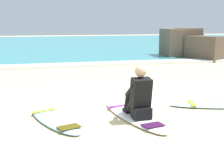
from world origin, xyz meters
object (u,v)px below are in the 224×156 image
Objects in this scene: surfboard_main at (133,116)px; surfboard_spare_near at (55,120)px; surfer_seated at (139,97)px; surfboard_spare_far at (221,105)px.

surfboard_main is 1.16× the size of surfboard_spare_near.
surfboard_spare_far is at bearing 12.18° from surfer_seated.
surfboard_spare_far is (3.50, 0.12, -0.00)m from surfboard_spare_near.
surfer_seated is at bearing -11.97° from surfboard_spare_near.
surfboard_main is at bearing -172.89° from surfboard_spare_far.
surfer_seated is at bearing -74.63° from surfboard_main.
surfboard_spare_far is (2.00, 0.43, -0.40)m from surfer_seated.
surfboard_spare_near is 0.86× the size of surfboard_spare_far.
surfboard_main and surfboard_spare_near have the same top height.
surfboard_main is 2.07m from surfboard_spare_far.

